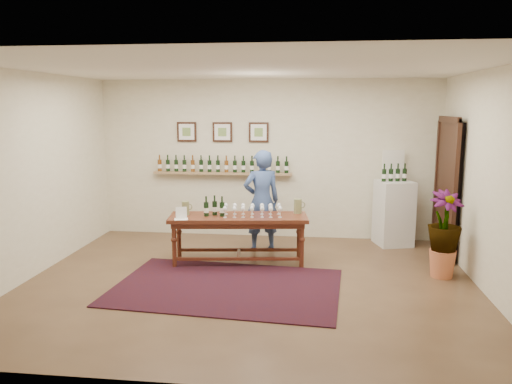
# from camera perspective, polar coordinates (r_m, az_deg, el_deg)

# --- Properties ---
(ground) EXTENTS (6.00, 6.00, 0.00)m
(ground) POSITION_cam_1_polar(r_m,az_deg,el_deg) (6.78, -0.81, -10.37)
(ground) COLOR #4D3521
(ground) RESTS_ON ground
(room_shell) EXTENTS (6.00, 6.00, 6.00)m
(room_shell) POSITION_cam_1_polar(r_m,az_deg,el_deg) (8.35, 15.44, 1.07)
(room_shell) COLOR #EBE4C8
(room_shell) RESTS_ON ground
(rug) EXTENTS (3.04, 2.15, 0.02)m
(rug) POSITION_cam_1_polar(r_m,az_deg,el_deg) (6.63, -3.35, -10.77)
(rug) COLOR #46100C
(rug) RESTS_ON ground
(tasting_table) EXTENTS (2.11, 0.89, 0.73)m
(tasting_table) POSITION_cam_1_polar(r_m,az_deg,el_deg) (7.46, -2.02, -3.53)
(tasting_table) COLOR #442111
(tasting_table) RESTS_ON ground
(table_glasses) EXTENTS (1.28, 0.45, 0.17)m
(table_glasses) POSITION_cam_1_polar(r_m,az_deg,el_deg) (7.40, -0.40, -2.08)
(table_glasses) COLOR white
(table_glasses) RESTS_ON tasting_table
(table_bottles) EXTENTS (0.29, 0.19, 0.29)m
(table_bottles) POSITION_cam_1_polar(r_m,az_deg,el_deg) (7.43, -4.78, -1.60)
(table_bottles) COLOR black
(table_bottles) RESTS_ON tasting_table
(pitcher_left) EXTENTS (0.13, 0.13, 0.20)m
(pitcher_left) POSITION_cam_1_polar(r_m,az_deg,el_deg) (7.55, -8.06, -1.82)
(pitcher_left) COLOR olive
(pitcher_left) RESTS_ON tasting_table
(pitcher_right) EXTENTS (0.17, 0.17, 0.22)m
(pitcher_right) POSITION_cam_1_polar(r_m,az_deg,el_deg) (7.61, 4.80, -1.61)
(pitcher_right) COLOR olive
(pitcher_right) RESTS_ON tasting_table
(menu_card) EXTENTS (0.22, 0.19, 0.18)m
(menu_card) POSITION_cam_1_polar(r_m,az_deg,el_deg) (7.27, -8.53, -2.39)
(menu_card) COLOR white
(menu_card) RESTS_ON tasting_table
(display_pedestal) EXTENTS (0.67, 0.67, 1.10)m
(display_pedestal) POSITION_cam_1_polar(r_m,az_deg,el_deg) (8.77, 15.46, -2.32)
(display_pedestal) COLOR silver
(display_pedestal) RESTS_ON ground
(pedestal_bottles) EXTENTS (0.28, 0.14, 0.27)m
(pedestal_bottles) POSITION_cam_1_polar(r_m,az_deg,el_deg) (8.62, 15.53, 2.07)
(pedestal_bottles) COLOR black
(pedestal_bottles) RESTS_ON display_pedestal
(info_sign) EXTENTS (0.38, 0.12, 0.53)m
(info_sign) POSITION_cam_1_polar(r_m,az_deg,el_deg) (8.79, 15.40, 3.08)
(info_sign) COLOR white
(info_sign) RESTS_ON display_pedestal
(potted_plant) EXTENTS (0.70, 0.70, 1.04)m
(potted_plant) POSITION_cam_1_polar(r_m,az_deg,el_deg) (7.30, 20.69, -4.53)
(potted_plant) COLOR #CC6D44
(potted_plant) RESTS_ON ground
(person) EXTENTS (0.70, 0.58, 1.65)m
(person) POSITION_cam_1_polar(r_m,az_deg,el_deg) (8.06, 0.65, -1.01)
(person) COLOR #364C7F
(person) RESTS_ON ground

